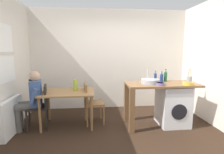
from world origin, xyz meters
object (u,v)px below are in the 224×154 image
object	(u,v)px
bottle_squat_brown	(162,77)
utensil_crock	(189,79)
mixing_bowl	(160,84)
vase	(75,85)
washing_machine	(173,105)
chair_person_seat	(41,104)
colander	(188,83)
chair_opposite	(91,101)
seated_person	(32,97)
dining_table	(68,96)
bottle_clear_small	(166,76)
bottle_tall_green	(155,76)

from	to	relation	value
bottle_squat_brown	utensil_crock	bearing A→B (deg)	-13.32
mixing_bowl	vase	xyz separation A→B (m)	(-1.72, 0.49, -0.09)
washing_machine	bottle_squat_brown	xyz separation A→B (m)	(-0.20, 0.19, 0.59)
chair_person_seat	colander	distance (m)	3.03
chair_opposite	seated_person	bearing A→B (deg)	-91.54
mixing_bowl	chair_person_seat	bearing A→B (deg)	172.78
chair_opposite	utensil_crock	bearing A→B (deg)	76.13
chair_person_seat	bottle_squat_brown	distance (m)	2.64
chair_person_seat	colander	world-z (taller)	colander
mixing_bowl	utensil_crock	size ratio (longest dim) A/B	0.62
dining_table	chair_person_seat	size ratio (longest dim) A/B	1.22
chair_opposite	utensil_crock	world-z (taller)	utensil_crock
dining_table	bottle_squat_brown	xyz separation A→B (m)	(2.05, -0.01, 0.38)
bottle_squat_brown	dining_table	bearing A→B (deg)	179.84
utensil_crock	seated_person	bearing A→B (deg)	179.62
washing_machine	colander	size ratio (longest dim) A/B	4.30
chair_person_seat	washing_machine	world-z (taller)	chair_person_seat
chair_person_seat	vase	xyz separation A→B (m)	(0.70, 0.18, 0.35)
utensil_crock	colander	world-z (taller)	utensil_crock
dining_table	bottle_clear_small	bearing A→B (deg)	0.33
chair_person_seat	vase	distance (m)	0.80
mixing_bowl	colander	world-z (taller)	colander
bottle_squat_brown	mixing_bowl	bearing A→B (deg)	-114.47
bottle_clear_small	utensil_crock	bearing A→B (deg)	-17.94
washing_machine	bottle_clear_small	xyz separation A→B (m)	(-0.10, 0.21, 0.61)
bottle_tall_green	colander	bearing A→B (deg)	-43.57
washing_machine	bottle_clear_small	size ratio (longest dim) A/B	3.12
seated_person	washing_machine	xyz separation A→B (m)	(2.95, -0.07, -0.24)
mixing_bowl	bottle_squat_brown	bearing A→B (deg)	65.53
bottle_tall_green	mixing_bowl	size ratio (longest dim) A/B	1.26
bottle_squat_brown	utensil_crock	size ratio (longest dim) A/B	0.75
bottle_clear_small	mixing_bowl	distance (m)	0.50
bottle_clear_small	utensil_crock	size ratio (longest dim) A/B	0.92
seated_person	colander	bearing A→B (deg)	-107.51
bottle_squat_brown	utensil_crock	distance (m)	0.59
chair_person_seat	chair_opposite	distance (m)	1.03
washing_machine	utensil_crock	xyz separation A→B (m)	(0.37, 0.05, 0.56)
washing_machine	mixing_bowl	xyz separation A→B (m)	(-0.38, -0.20, 0.52)
colander	vase	distance (m)	2.34
utensil_crock	colander	xyz separation A→B (m)	(-0.18, -0.27, -0.04)
seated_person	bottle_squat_brown	world-z (taller)	seated_person
dining_table	bottle_tall_green	distance (m)	1.97
dining_table	bottle_tall_green	xyz separation A→B (m)	(1.93, 0.07, 0.38)
bottle_clear_small	chair_person_seat	bearing A→B (deg)	-177.95
bottle_squat_brown	bottle_clear_small	xyz separation A→B (m)	(0.10, 0.02, 0.02)
seated_person	colander	distance (m)	3.17
washing_machine	utensil_crock	world-z (taller)	utensil_crock
washing_machine	mixing_bowl	bearing A→B (deg)	-152.36
seated_person	vase	size ratio (longest dim) A/B	4.90
bottle_tall_green	colander	distance (m)	0.70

